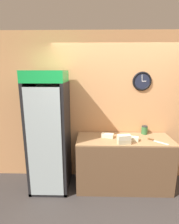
{
  "coord_description": "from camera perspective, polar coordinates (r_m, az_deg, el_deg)",
  "views": [
    {
      "loc": [
        -0.53,
        -1.95,
        2.04
      ],
      "look_at": [
        -0.6,
        0.87,
        1.37
      ],
      "focal_mm": 28.0,
      "sensor_mm": 36.0,
      "label": 1
    }
  ],
  "objects": [
    {
      "name": "prep_counter",
      "position": [
        3.26,
        10.93,
        -15.92
      ],
      "size": [
        1.61,
        0.61,
        0.91
      ],
      "color": "brown",
      "rests_on": "ground_plane"
    },
    {
      "name": "sandwich_flat_right",
      "position": [
        3.0,
        13.94,
        -8.44
      ],
      "size": [
        0.2,
        0.14,
        0.07
      ],
      "color": "beige",
      "rests_on": "prep_counter"
    },
    {
      "name": "sandwich_stack_bottom",
      "position": [
        2.83,
        11.18,
        -9.53
      ],
      "size": [
        0.22,
        0.13,
        0.08
      ],
      "color": "beige",
      "rests_on": "prep_counter"
    },
    {
      "name": "sandwich_flat_left",
      "position": [
        3.06,
        5.85,
        -7.63
      ],
      "size": [
        0.23,
        0.16,
        0.07
      ],
      "color": "beige",
      "rests_on": "prep_counter"
    },
    {
      "name": "condiment_jar",
      "position": [
        3.34,
        17.51,
        -5.63
      ],
      "size": [
        0.11,
        0.11,
        0.15
      ],
      "color": "#336B38",
      "rests_on": "prep_counter"
    },
    {
      "name": "beverage_cooler",
      "position": [
        3.07,
        -12.87,
        -4.76
      ],
      "size": [
        0.64,
        0.66,
        2.04
      ],
      "color": "black",
      "rests_on": "ground_plane"
    },
    {
      "name": "wall_back",
      "position": [
        3.28,
        10.65,
        1.05
      ],
      "size": [
        5.2,
        0.09,
        2.7
      ],
      "color": "tan",
      "rests_on": "ground_plane"
    },
    {
      "name": "chefs_knife",
      "position": [
        3.09,
        20.58,
        -8.76
      ],
      "size": [
        0.28,
        0.25,
        0.02
      ],
      "color": "silver",
      "rests_on": "prep_counter"
    },
    {
      "name": "sandwich_stack_middle",
      "position": [
        2.8,
        11.25,
        -8.11
      ],
      "size": [
        0.22,
        0.13,
        0.08
      ],
      "color": "beige",
      "rests_on": "sandwich_stack_bottom"
    }
  ]
}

